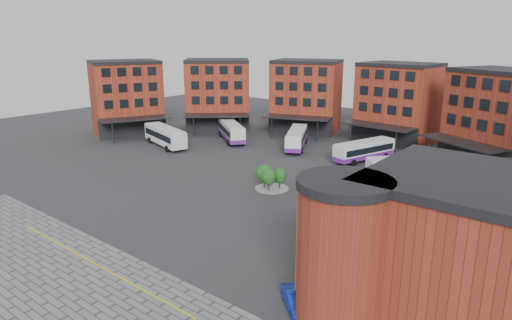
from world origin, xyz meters
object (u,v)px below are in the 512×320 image
Objects in this scene: bus_d at (364,150)px; bus_a at (165,135)px; bus_f at (457,191)px; bus_e at (405,167)px; bus_b at (231,131)px; blue_car at (297,301)px; bus_c at (297,138)px; tree_island at (269,176)px.

bus_a is at bearing -139.88° from bus_d.
bus_d is 20.41m from bus_f.
bus_b is at bearing -141.39° from bus_e.
bus_f is (8.66, -6.02, -0.05)m from bus_e.
bus_f is 2.41× the size of blue_car.
bus_b reaches higher than blue_car.
bus_d is (32.21, 13.74, -0.35)m from bus_a.
bus_a reaches higher than bus_b.
bus_b is 44.15m from bus_f.
bus_c is at bearing -171.85° from bus_f.
bus_f is (20.39, 9.94, -0.23)m from tree_island.
bus_b reaches higher than bus_d.
blue_car is (17.90, -20.03, -1.12)m from tree_island.
bus_a is 1.31× the size of bus_e.
blue_car is (40.92, -38.08, -1.15)m from bus_b.
bus_e is at bearing -12.24° from bus_d.
bus_d is (3.10, 20.80, -0.08)m from tree_island.
bus_e is at bearing 53.70° from tree_island.
bus_c reaches higher than bus_f.
bus_e reaches higher than blue_car.
bus_c is 2.73× the size of blue_car.
bus_c is at bearing 74.90° from blue_car.
bus_a is at bearing -172.24° from bus_c.
bus_f reaches higher than blue_car.
tree_island reaches higher than bus_d.
bus_c reaches higher than tree_island.
tree_island is 21.03m from bus_d.
bus_e is at bearing -57.55° from bus_b.
blue_car is (6.17, -35.99, -0.94)m from bus_e.
tree_island is 19.81m from bus_e.
bus_a is 1.09× the size of bus_d.
bus_b is 34.81m from bus_e.
bus_c is 1.01× the size of bus_d.
bus_c is 32.29m from bus_f.
bus_d is at bearing 60.55° from blue_car.
blue_car is at bearing -53.05° from bus_d.
bus_b is (-23.01, 18.05, 0.03)m from tree_island.
bus_b is at bearing 141.89° from tree_island.
tree_island is at bearing -84.26° from bus_e.
tree_island is at bearing -81.46° from bus_d.
bus_b is 26.26m from bus_d.
tree_island is at bearing -92.22° from bus_b.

